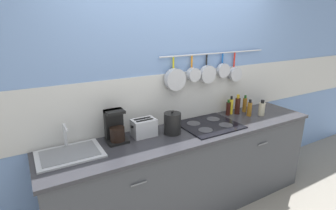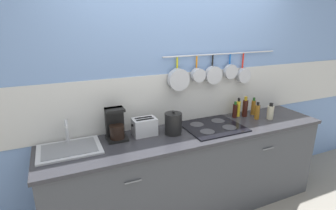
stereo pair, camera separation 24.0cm
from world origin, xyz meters
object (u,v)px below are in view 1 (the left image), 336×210
(coffee_maker, at_px, (115,129))
(bottle_olive_oil, at_px, (237,105))
(kettle, at_px, (172,123))
(bottle_cooking_wine, at_px, (231,106))
(bottle_dish_soap, at_px, (228,108))
(bottle_sesame_oil, at_px, (245,104))
(toaster, at_px, (144,128))
(bottle_hot_sauce, at_px, (262,109))
(bottle_vinegar, at_px, (249,109))

(coffee_maker, height_order, bottle_olive_oil, coffee_maker)
(kettle, height_order, bottle_cooking_wine, kettle)
(bottle_dish_soap, bearing_deg, coffee_maker, -179.26)
(coffee_maker, relative_size, kettle, 1.28)
(bottle_sesame_oil, bearing_deg, bottle_cooking_wine, 172.58)
(coffee_maker, distance_m, toaster, 0.28)
(toaster, height_order, bottle_hot_sauce, bottle_hot_sauce)
(bottle_vinegar, height_order, bottle_hot_sauce, bottle_vinegar)
(kettle, bearing_deg, bottle_hot_sauce, -3.71)
(coffee_maker, height_order, kettle, coffee_maker)
(toaster, relative_size, bottle_dish_soap, 1.29)
(coffee_maker, bearing_deg, bottle_hot_sauce, -6.20)
(coffee_maker, xyz_separation_m, bottle_dish_soap, (1.38, 0.02, -0.04))
(toaster, bearing_deg, kettle, -18.48)
(bottle_dish_soap, relative_size, bottle_vinegar, 0.95)
(coffee_maker, bearing_deg, toaster, -4.37)
(bottle_olive_oil, bearing_deg, bottle_vinegar, -61.09)
(bottle_cooking_wine, bearing_deg, bottle_sesame_oil, -7.42)
(bottle_dish_soap, relative_size, bottle_cooking_wine, 0.86)
(toaster, height_order, bottle_olive_oil, bottle_olive_oil)
(bottle_vinegar, bearing_deg, bottle_cooking_wine, 129.58)
(bottle_cooking_wine, bearing_deg, bottle_olive_oil, -30.19)
(bottle_dish_soap, height_order, bottle_cooking_wine, bottle_cooking_wine)
(toaster, xyz_separation_m, bottle_hot_sauce, (1.44, -0.16, -0.00))
(bottle_cooking_wine, bearing_deg, bottle_dish_soap, -161.59)
(bottle_dish_soap, bearing_deg, bottle_sesame_oil, -1.19)
(bottle_vinegar, distance_m, bottle_sesame_oil, 0.15)
(kettle, distance_m, bottle_cooking_wine, 0.91)
(bottle_sesame_oil, bearing_deg, bottle_olive_oil, -174.65)
(toaster, bearing_deg, bottle_sesame_oil, 1.39)
(kettle, height_order, bottle_hot_sauce, kettle)
(toaster, xyz_separation_m, bottle_cooking_wine, (1.16, 0.06, 0.01))
(kettle, bearing_deg, bottle_olive_oil, 6.46)
(kettle, distance_m, bottle_sesame_oil, 1.10)
(bottle_dish_soap, xyz_separation_m, bottle_olive_oil, (0.13, -0.02, 0.02))
(coffee_maker, relative_size, bottle_olive_oil, 1.27)
(kettle, distance_m, bottle_vinegar, 1.03)
(bottle_hot_sauce, bearing_deg, kettle, 176.29)
(bottle_vinegar, bearing_deg, bottle_olive_oil, 118.91)
(bottle_hot_sauce, bearing_deg, bottle_olive_oil, 138.01)
(kettle, xyz_separation_m, bottle_dish_soap, (0.84, 0.13, -0.02))
(coffee_maker, relative_size, toaster, 1.24)
(toaster, height_order, kettle, kettle)
(bottle_hot_sauce, bearing_deg, bottle_vinegar, 156.18)
(bottle_cooking_wine, xyz_separation_m, bottle_vinegar, (0.14, -0.16, -0.01))
(bottle_vinegar, bearing_deg, bottle_dish_soap, 144.02)
(toaster, distance_m, bottle_vinegar, 1.30)
(bottle_olive_oil, distance_m, bottle_hot_sauce, 0.28)
(bottle_olive_oil, distance_m, bottle_vinegar, 0.14)
(coffee_maker, height_order, bottle_dish_soap, coffee_maker)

